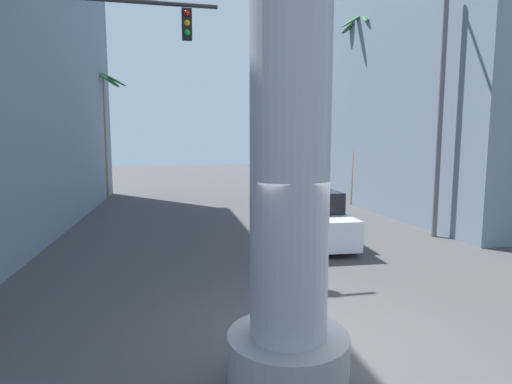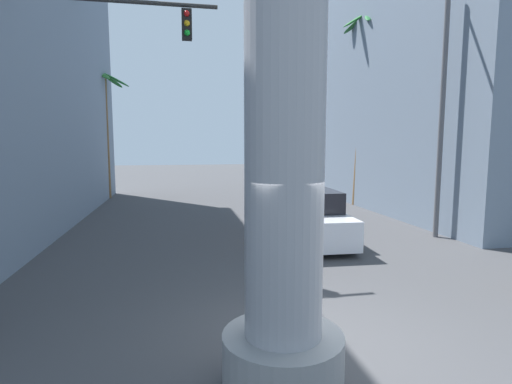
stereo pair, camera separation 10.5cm
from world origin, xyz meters
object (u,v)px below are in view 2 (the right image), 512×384
(traffic_light_mast, at_px, (68,79))
(palm_tree_mid_left, at_px, (59,67))
(palm_tree_mid_right, at_px, (363,92))
(car_lead, at_px, (302,216))
(palm_tree_far_left, at_px, (104,113))
(street_lamp, at_px, (432,89))

(traffic_light_mast, height_order, palm_tree_mid_left, palm_tree_mid_left)
(traffic_light_mast, xyz_separation_m, palm_tree_mid_right, (11.00, 7.50, 0.91))
(car_lead, relative_size, palm_tree_far_left, 0.71)
(car_lead, height_order, palm_tree_mid_left, palm_tree_mid_left)
(traffic_light_mast, distance_m, car_lead, 7.28)
(palm_tree_far_left, bearing_deg, palm_tree_mid_left, -92.60)
(palm_tree_mid_left, bearing_deg, street_lamp, -22.38)
(car_lead, height_order, palm_tree_mid_right, palm_tree_mid_right)
(car_lead, distance_m, palm_tree_far_left, 14.07)
(street_lamp, relative_size, car_lead, 1.59)
(palm_tree_mid_left, bearing_deg, palm_tree_mid_right, 8.04)
(palm_tree_mid_left, xyz_separation_m, palm_tree_far_left, (0.31, 6.93, -1.09))
(car_lead, xyz_separation_m, palm_tree_mid_right, (4.87, 6.14, 4.59))
(palm_tree_mid_right, bearing_deg, traffic_light_mast, -145.70)
(palm_tree_far_left, bearing_deg, palm_tree_mid_right, -22.57)
(palm_tree_mid_right, distance_m, palm_tree_far_left, 13.41)
(palm_tree_mid_left, height_order, palm_tree_far_left, palm_tree_mid_left)
(traffic_light_mast, bearing_deg, palm_tree_far_left, 96.16)
(car_lead, bearing_deg, palm_tree_mid_right, 51.59)
(traffic_light_mast, xyz_separation_m, palm_tree_far_left, (-1.36, 12.64, 0.17))
(traffic_light_mast, height_order, car_lead, traffic_light_mast)
(palm_tree_mid_right, bearing_deg, palm_tree_mid_left, -171.96)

